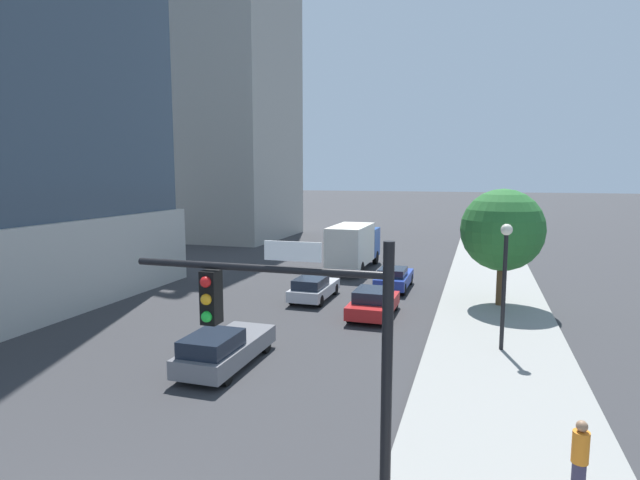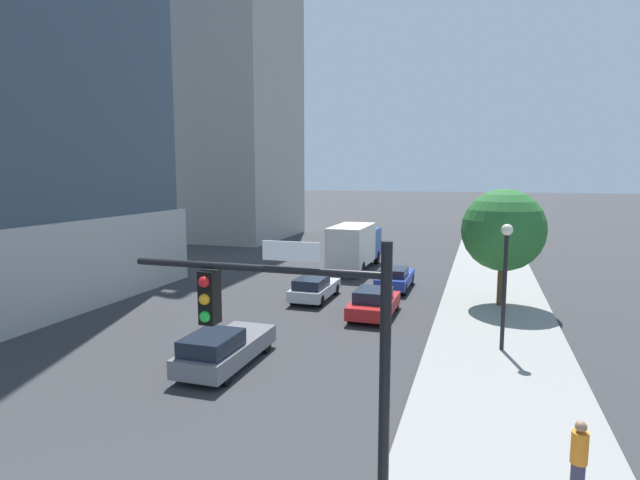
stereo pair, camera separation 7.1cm
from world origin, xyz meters
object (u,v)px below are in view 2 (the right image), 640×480
Objects in this scene: street_lamp at (505,266)px; car_silver at (314,288)px; car_blue at (395,278)px; box_truck at (355,245)px; construction_building at (226,56)px; traffic_light_pole at (298,335)px; street_tree at (503,230)px; car_gray at (224,348)px; pedestrian_orange_shirt at (579,461)px; car_red at (374,303)px.

car_silver is (-9.59, 5.78, -2.75)m from street_lamp.
box_truck is (-3.80, 5.35, 1.17)m from car_blue.
traffic_light_pole is (23.49, -42.12, -15.41)m from construction_building.
car_gray is (-9.73, -11.79, -3.36)m from street_tree.
traffic_light_pole is at bearing -102.54° from street_tree.
box_truck reaches higher than pedestrian_orange_shirt.
box_truck reaches higher than car_silver.
street_lamp reaches higher than car_silver.
car_red is (-5.93, -3.65, -3.38)m from street_tree.
street_tree is (27.72, -23.09, -15.33)m from construction_building.
street_tree is at bearing -39.79° from construction_building.
car_red is (0.00, -6.21, -0.01)m from car_blue.
traffic_light_pole is at bearing -83.69° from car_red.
street_lamp is at bearing -31.62° from car_red.
construction_building is 35.71m from car_silver.
car_red is 0.87× the size of car_gray.
construction_building is 39.24m from car_red.
pedestrian_orange_shirt is at bearing -54.66° from car_silver.
construction_building is 52.32m from pedestrian_orange_shirt.
street_tree is 1.40× the size of car_blue.
car_gray reaches higher than car_silver.
car_blue reaches higher than car_silver.
traffic_light_pole is 18.73m from car_silver.
street_lamp is at bearing -91.16° from street_tree.
street_lamp is 7.33m from car_red.
box_truck is (-5.50, 26.94, -2.11)m from traffic_light_pole.
box_truck is 26.78m from pedestrian_orange_shirt.
traffic_light_pole is 6.49m from pedestrian_orange_shirt.
box_truck reaches higher than car_gray.
pedestrian_orange_shirt is (10.76, -24.51, -0.81)m from box_truck.
car_silver is 0.89× the size of car_gray.
street_lamp is 10.97m from car_gray.
car_gray is at bearing -62.72° from construction_building.
street_tree reaches higher than pedestrian_orange_shirt.
car_blue is 5.51m from car_silver.
street_lamp is at bearing -57.61° from box_truck.
traffic_light_pole is 1.33× the size of car_silver.
construction_building is 39.20m from street_tree.
car_gray is (-3.80, -14.35, 0.00)m from car_blue.
traffic_light_pole reaches higher than car_gray.
box_truck is at bearing 90.00° from car_gray.
car_blue is at bearing -54.58° from box_truck.
traffic_light_pole is at bearing -78.45° from box_truck.
construction_building reaches higher than pedestrian_orange_shirt.
construction_building is 8.11× the size of traffic_light_pole.
car_blue is at bearing 109.95° from pedestrian_orange_shirt.
construction_building is 7.57× the size of street_tree.
street_tree is 1.44× the size of car_red.
car_gray is at bearing -90.00° from car_silver.
box_truck is at bearing 113.70° from pedestrian_orange_shirt.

